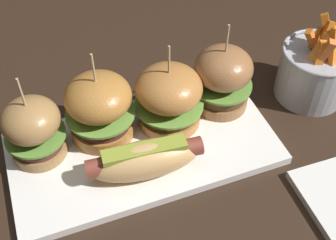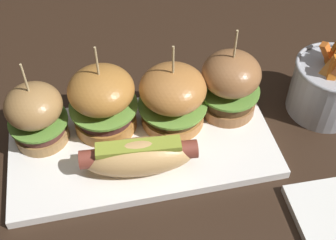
{
  "view_description": "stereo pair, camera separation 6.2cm",
  "coord_description": "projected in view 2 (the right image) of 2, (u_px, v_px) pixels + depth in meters",
  "views": [
    {
      "loc": [
        -0.11,
        -0.4,
        0.51
      ],
      "look_at": [
        0.04,
        0.0,
        0.05
      ],
      "focal_mm": 47.52,
      "sensor_mm": 36.0,
      "label": 1
    },
    {
      "loc": [
        -0.05,
        -0.42,
        0.51
      ],
      "look_at": [
        0.04,
        0.0,
        0.05
      ],
      "focal_mm": 47.52,
      "sensor_mm": 36.0,
      "label": 2
    }
  ],
  "objects": [
    {
      "name": "platter_main",
      "position": [
        143.0,
        146.0,
        0.65
      ],
      "size": [
        0.38,
        0.19,
        0.01
      ],
      "primitive_type": "cube",
      "color": "white",
      "rests_on": "ground"
    },
    {
      "name": "hot_dog",
      "position": [
        139.0,
        156.0,
        0.6
      ],
      "size": [
        0.16,
        0.07,
        0.05
      ],
      "color": "tan",
      "rests_on": "platter_main"
    },
    {
      "name": "slider_far_right",
      "position": [
        230.0,
        84.0,
        0.66
      ],
      "size": [
        0.09,
        0.09,
        0.15
      ],
      "color": "#98643B",
      "rests_on": "platter_main"
    },
    {
      "name": "ground_plane",
      "position": [
        143.0,
        149.0,
        0.66
      ],
      "size": [
        3.0,
        3.0,
        0.0
      ],
      "primitive_type": "plane",
      "color": "black"
    },
    {
      "name": "slider_far_left",
      "position": [
        36.0,
        115.0,
        0.62
      ],
      "size": [
        0.08,
        0.08,
        0.14
      ],
      "color": "#A37845",
      "rests_on": "platter_main"
    },
    {
      "name": "fries_bucket",
      "position": [
        329.0,
        86.0,
        0.68
      ],
      "size": [
        0.12,
        0.12,
        0.14
      ],
      "color": "#A8AAB2",
      "rests_on": "ground"
    },
    {
      "name": "slider_center_left",
      "position": [
        103.0,
        101.0,
        0.63
      ],
      "size": [
        0.1,
        0.1,
        0.15
      ],
      "color": "#B37534",
      "rests_on": "platter_main"
    },
    {
      "name": "slider_center_right",
      "position": [
        173.0,
        97.0,
        0.64
      ],
      "size": [
        0.1,
        0.1,
        0.14
      ],
      "color": "#B57439",
      "rests_on": "platter_main"
    }
  ]
}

